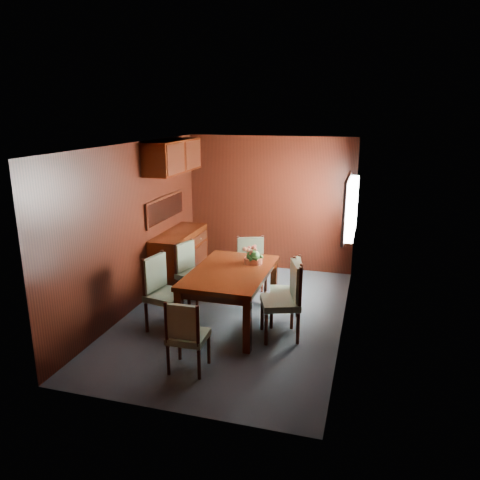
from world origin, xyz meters
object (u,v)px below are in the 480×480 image
(chair_head, at_px, (186,333))
(flower_centerpiece, at_px, (253,254))
(chair_right_near, at_px, (286,296))
(dining_table, at_px, (231,278))
(sideboard, at_px, (180,258))
(chair_left_near, at_px, (162,288))

(chair_head, xyz_separation_m, flower_centerpiece, (0.31, 1.72, 0.41))
(chair_right_near, bearing_deg, dining_table, 55.01)
(chair_right_near, xyz_separation_m, flower_centerpiece, (-0.58, 0.58, 0.32))
(chair_head, bearing_deg, dining_table, 84.24)
(sideboard, height_order, dining_table, sideboard)
(chair_left_near, distance_m, chair_head, 1.20)
(dining_table, relative_size, chair_head, 1.87)
(chair_left_near, height_order, flower_centerpiece, flower_centerpiece)
(sideboard, height_order, chair_left_near, chair_left_near)
(chair_left_near, relative_size, chair_head, 1.17)
(chair_head, bearing_deg, flower_centerpiece, 77.91)
(sideboard, relative_size, chair_right_near, 1.37)
(sideboard, bearing_deg, dining_table, -43.12)
(sideboard, relative_size, chair_left_near, 1.38)
(chair_left_near, relative_size, chair_right_near, 1.00)
(sideboard, xyz_separation_m, chair_left_near, (0.44, -1.59, 0.11))
(chair_left_near, height_order, chair_head, chair_left_near)
(sideboard, xyz_separation_m, chair_head, (1.16, -2.54, 0.03))
(chair_head, bearing_deg, chair_left_near, 125.65)
(chair_right_near, bearing_deg, flower_centerpiece, 25.21)
(chair_head, bearing_deg, sideboard, 112.85)
(sideboard, distance_m, chair_right_near, 2.49)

